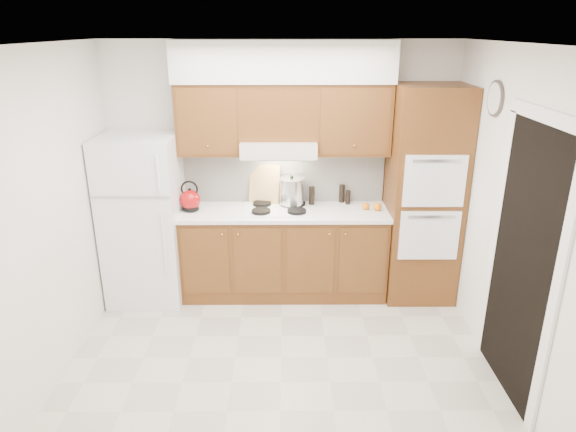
% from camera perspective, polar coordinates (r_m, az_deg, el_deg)
% --- Properties ---
extents(floor, '(3.60, 3.60, 0.00)m').
position_cam_1_polar(floor, '(4.64, -0.77, -15.43)').
color(floor, beige).
rests_on(floor, ground).
extents(ceiling, '(3.60, 3.60, 0.00)m').
position_cam_1_polar(ceiling, '(3.77, -0.96, 18.63)').
color(ceiling, white).
rests_on(ceiling, wall_back).
extents(wall_back, '(3.60, 0.02, 2.60)m').
position_cam_1_polar(wall_back, '(5.45, -0.72, 5.31)').
color(wall_back, white).
rests_on(wall_back, floor).
extents(wall_left, '(0.02, 3.00, 2.60)m').
position_cam_1_polar(wall_left, '(4.42, -24.87, -0.25)').
color(wall_left, white).
rests_on(wall_left, floor).
extents(wall_right, '(0.02, 3.00, 2.60)m').
position_cam_1_polar(wall_right, '(4.39, 23.35, -0.16)').
color(wall_right, white).
rests_on(wall_right, floor).
extents(fridge, '(0.75, 0.72, 1.72)m').
position_cam_1_polar(fridge, '(5.44, -15.70, -0.37)').
color(fridge, white).
rests_on(fridge, floor).
extents(base_cabinets, '(2.11, 0.60, 0.90)m').
position_cam_1_polar(base_cabinets, '(5.46, -0.44, -4.17)').
color(base_cabinets, brown).
rests_on(base_cabinets, floor).
extents(countertop, '(2.13, 0.62, 0.04)m').
position_cam_1_polar(countertop, '(5.27, -0.45, 0.45)').
color(countertop, white).
rests_on(countertop, base_cabinets).
extents(backsplash, '(2.11, 0.03, 0.56)m').
position_cam_1_polar(backsplash, '(5.46, -0.46, 4.46)').
color(backsplash, white).
rests_on(backsplash, countertop).
extents(oven_cabinet, '(0.70, 0.65, 2.20)m').
position_cam_1_polar(oven_cabinet, '(5.38, 14.79, 2.21)').
color(oven_cabinet, brown).
rests_on(oven_cabinet, floor).
extents(upper_cab_left, '(0.63, 0.33, 0.70)m').
position_cam_1_polar(upper_cab_left, '(5.23, -8.76, 10.60)').
color(upper_cab_left, brown).
rests_on(upper_cab_left, wall_back).
extents(upper_cab_right, '(0.73, 0.33, 0.70)m').
position_cam_1_polar(upper_cab_right, '(5.22, 7.25, 10.66)').
color(upper_cab_right, brown).
rests_on(upper_cab_right, wall_back).
extents(range_hood, '(0.75, 0.45, 0.15)m').
position_cam_1_polar(range_hood, '(5.17, -1.03, 7.61)').
color(range_hood, silver).
rests_on(range_hood, wall_back).
extents(upper_cab_over_hood, '(0.75, 0.33, 0.55)m').
position_cam_1_polar(upper_cab_over_hood, '(5.16, -1.05, 11.55)').
color(upper_cab_over_hood, brown).
rests_on(upper_cab_over_hood, range_hood).
extents(soffit, '(2.13, 0.36, 0.40)m').
position_cam_1_polar(soffit, '(5.10, -0.50, 16.82)').
color(soffit, silver).
rests_on(soffit, wall_back).
extents(cooktop, '(0.74, 0.50, 0.01)m').
position_cam_1_polar(cooktop, '(5.28, -1.00, 0.78)').
color(cooktop, white).
rests_on(cooktop, countertop).
extents(doorway, '(0.02, 0.90, 2.10)m').
position_cam_1_polar(doorway, '(4.18, 24.54, -5.05)').
color(doorway, black).
rests_on(doorway, floor).
extents(wall_clock, '(0.02, 0.30, 0.30)m').
position_cam_1_polar(wall_clock, '(4.69, 22.05, 12.01)').
color(wall_clock, '#3F3833').
rests_on(wall_clock, wall_right).
extents(kettle, '(0.27, 0.27, 0.21)m').
position_cam_1_polar(kettle, '(5.31, -10.82, 1.78)').
color(kettle, '#990B0C').
rests_on(kettle, countertop).
extents(cutting_board, '(0.34, 0.18, 0.42)m').
position_cam_1_polar(cutting_board, '(5.43, -2.64, 3.46)').
color(cutting_board, tan).
rests_on(cutting_board, countertop).
extents(stock_pot, '(0.31, 0.31, 0.26)m').
position_cam_1_polar(stock_pot, '(5.34, 0.41, 2.77)').
color(stock_pot, silver).
rests_on(stock_pot, cooktop).
extents(condiment_a, '(0.06, 0.06, 0.21)m').
position_cam_1_polar(condiment_a, '(5.38, 2.66, 2.23)').
color(condiment_a, black).
rests_on(condiment_a, countertop).
extents(condiment_b, '(0.07, 0.07, 0.19)m').
position_cam_1_polar(condiment_b, '(5.51, 6.00, 2.50)').
color(condiment_b, black).
rests_on(condiment_b, countertop).
extents(condiment_c, '(0.06, 0.06, 0.15)m').
position_cam_1_polar(condiment_c, '(5.46, 6.69, 2.08)').
color(condiment_c, black).
rests_on(condiment_c, countertop).
extents(orange_near, '(0.10, 0.10, 0.08)m').
position_cam_1_polar(orange_near, '(5.32, 9.89, 1.03)').
color(orange_near, orange).
rests_on(orange_near, countertop).
extents(orange_far, '(0.10, 0.10, 0.08)m').
position_cam_1_polar(orange_far, '(5.33, 8.62, 1.10)').
color(orange_far, '#E1610B').
rests_on(orange_far, countertop).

